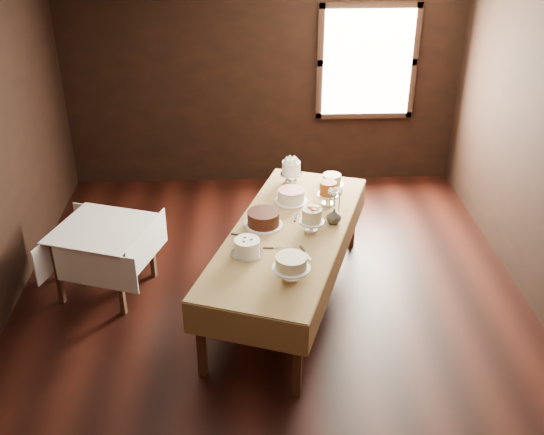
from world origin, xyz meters
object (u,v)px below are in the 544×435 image
Objects in this scene: cake_meringue at (291,173)px; cake_server_e at (248,237)px; cake_caramel at (328,195)px; cake_cream at (291,269)px; display_table at (289,236)px; cake_chocolate at (263,219)px; flower_vase at (334,216)px; cake_swirl at (247,247)px; cake_server_a at (282,248)px; cake_server_b at (307,256)px; cake_server_c at (298,213)px; cake_lattice at (291,196)px; cake_speckled at (332,180)px; cake_server_d at (329,221)px; cake_flowers at (312,221)px; side_table at (102,235)px.

cake_meringue is 1.10× the size of cake_server_e.
cake_cream is (-0.45, -1.28, -0.01)m from cake_caramel.
display_table is 0.28m from cake_chocolate.
cake_meringue is at bearing 86.14° from cake_cream.
cake_caramel is 0.38m from flower_vase.
cake_swirl is at bearing -147.77° from flower_vase.
cake_swirl is 1.18× the size of cake_server_a.
display_table is 0.56m from cake_swirl.
cake_server_c is (-0.02, 0.76, 0.00)m from cake_server_b.
cake_lattice is at bearing 83.87° from display_table.
flower_vase is (0.01, -0.37, -0.04)m from cake_caramel.
cake_server_d is at bearing -98.57° from cake_speckled.
cake_speckled is (0.42, -0.09, -0.06)m from cake_meringue.
cake_server_a is (-0.59, -1.25, -0.05)m from cake_speckled.
cake_lattice is 1.49× the size of cake_server_d.
cake_server_a is (-0.29, -0.30, -0.10)m from cake_flowers.
cake_server_c is (0.05, -0.26, -0.05)m from cake_lattice.
cake_meringue reaches higher than cake_cream.
cake_chocolate is (-0.74, -0.83, 0.01)m from cake_speckled.
cake_speckled is 0.69× the size of cake_lattice.
cake_server_b and cake_server_c have the same top height.
cake_meringue is 0.44m from cake_speckled.
cake_server_c is at bearing 76.39° from cake_server_a.
cake_chocolate is 0.67m from cake_server_b.
cake_cream is at bearing -107.56° from cake_speckled.
side_table is at bearing 145.49° from cake_server_d.
cake_speckled is 1.00m from cake_flowers.
cake_server_c is at bearing 164.89° from cake_server_b.
cake_speckled reaches higher than cake_server_d.
cake_server_c is (0.14, 1.10, -0.10)m from cake_cream.
flower_vase is at bearing 1.32° from cake_chocolate.
cake_server_a is at bearing 95.85° from cake_cream.
cake_server_a and cake_server_b have the same top height.
cake_server_d reaches higher than display_table.
cake_flowers is at bearing -75.96° from cake_lattice.
cake_cream reaches higher than side_table.
cake_caramel reaches higher than cake_server_d.
cake_server_d is 0.82m from cake_server_e.
flower_vase is (0.34, -0.90, -0.04)m from cake_meringue.
display_table is 0.47m from flower_vase.
cake_meringue reaches higher than cake_server_d.
cake_server_e is at bearing -130.48° from cake_speckled.
cake_cream is at bearing -47.98° from cake_swirl.
cake_server_b is 1.00× the size of cake_server_d.
cake_server_d is (0.33, -0.42, -0.05)m from cake_lattice.
cake_flowers is at bearing -112.21° from cake_caramel.
cake_server_b is (0.13, -0.44, 0.06)m from display_table.
cake_lattice reaches higher than cake_server_e.
cake_meringue is 0.45m from cake_lattice.
cake_cream is (-0.03, -0.78, 0.16)m from display_table.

